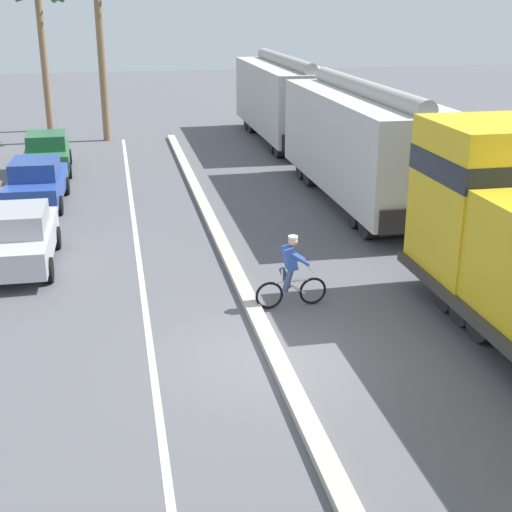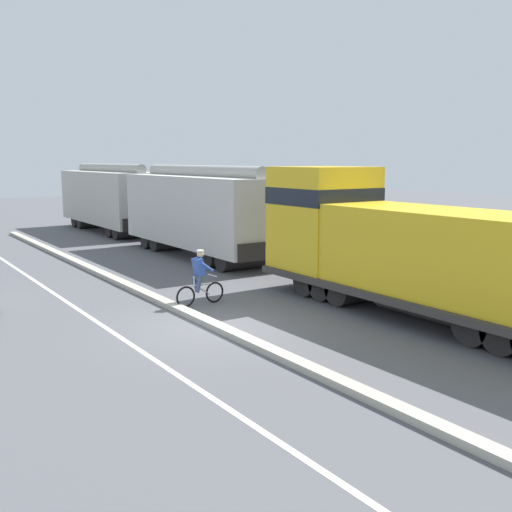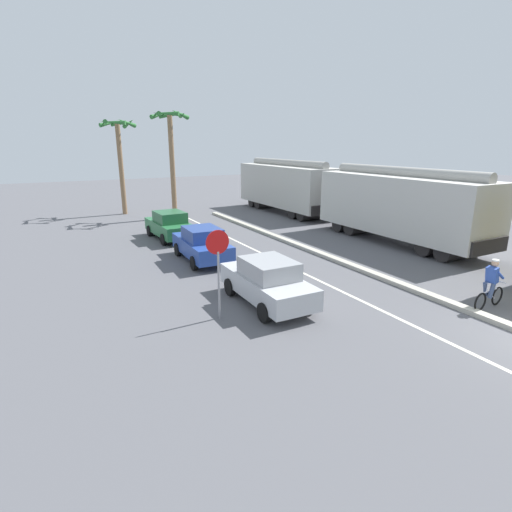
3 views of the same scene
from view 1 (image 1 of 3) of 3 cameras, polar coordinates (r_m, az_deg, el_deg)
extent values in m
plane|color=#56565B|center=(14.35, 1.43, -7.98)|extent=(120.00, 120.00, 0.00)
cube|color=#B2AD9E|center=(19.73, -2.38, 0.25)|extent=(0.36, 36.00, 0.16)
cube|color=silver|center=(19.56, -9.34, -0.42)|extent=(0.14, 36.00, 0.01)
cube|color=gold|center=(16.96, 18.28, 4.34)|extent=(2.80, 2.80, 3.50)
cube|color=black|center=(16.78, 18.57, 6.93)|extent=(2.83, 2.83, 0.56)
cylinder|color=black|center=(17.23, 18.23, -2.29)|extent=(2.40, 1.00, 1.00)
cylinder|color=black|center=(16.59, 19.55, -3.30)|extent=(2.40, 1.00, 1.00)
cube|color=beige|center=(24.67, 8.55, 9.04)|extent=(2.90, 10.40, 3.10)
cylinder|color=#A3A09A|center=(24.41, 8.76, 13.03)|extent=(0.60, 9.88, 0.60)
cube|color=black|center=(29.80, 5.05, 8.69)|extent=(2.61, 0.10, 0.70)
cube|color=black|center=(20.23, 13.30, 2.81)|extent=(2.61, 0.10, 0.70)
cylinder|color=black|center=(28.52, 5.85, 7.13)|extent=(2.46, 0.90, 0.90)
cylinder|color=black|center=(27.50, 6.51, 6.62)|extent=(2.46, 0.90, 0.90)
cylinder|color=black|center=(22.63, 10.57, 3.51)|extent=(2.46, 0.90, 0.90)
cylinder|color=black|center=(21.66, 11.63, 2.69)|extent=(2.46, 0.90, 0.90)
cube|color=#B8B5AE|center=(35.67, 2.22, 12.56)|extent=(2.90, 10.40, 3.10)
cylinder|color=#9C9A94|center=(35.49, 2.26, 15.33)|extent=(0.60, 9.88, 0.60)
cube|color=black|center=(40.90, 0.46, 11.82)|extent=(2.61, 0.10, 0.70)
cube|color=black|center=(30.84, 4.48, 9.09)|extent=(2.61, 0.10, 0.70)
cylinder|color=black|center=(39.55, 0.90, 10.81)|extent=(2.46, 0.90, 0.90)
cylinder|color=black|center=(38.49, 1.25, 10.55)|extent=(2.46, 0.90, 0.90)
cylinder|color=black|center=(33.37, 3.26, 9.07)|extent=(2.46, 0.90, 0.90)
cylinder|color=black|center=(32.33, 3.75, 8.71)|extent=(2.46, 0.90, 0.90)
cube|color=#B7BABF|center=(19.76, -18.39, 1.05)|extent=(1.75, 4.22, 0.70)
cube|color=#9C9EA2|center=(19.43, -18.65, 2.73)|extent=(1.52, 1.92, 0.60)
cube|color=#1E232D|center=(20.39, -18.29, 3.41)|extent=(1.43, 0.14, 0.51)
cylinder|color=black|center=(21.00, -15.69, 1.42)|extent=(0.23, 0.64, 0.64)
cylinder|color=black|center=(18.55, -16.28, -1.09)|extent=(0.23, 0.64, 0.64)
cube|color=#28479E|center=(25.56, -17.08, 5.36)|extent=(1.85, 4.26, 0.70)
cube|color=navy|center=(25.27, -17.27, 6.70)|extent=(1.57, 1.95, 0.60)
cube|color=#1E232D|center=(26.25, -16.99, 7.08)|extent=(1.43, 0.17, 0.51)
cylinder|color=black|center=(27.01, -18.38, 5.21)|extent=(0.24, 0.65, 0.64)
cylinder|color=black|center=(26.80, -14.96, 5.44)|extent=(0.24, 0.65, 0.64)
cylinder|color=black|center=(24.53, -19.23, 3.68)|extent=(0.24, 0.65, 0.64)
cylinder|color=black|center=(24.30, -15.48, 3.93)|extent=(0.24, 0.65, 0.64)
cube|color=#286B3D|center=(30.51, -16.33, 7.70)|extent=(1.88, 4.27, 0.70)
cube|color=#225B34|center=(30.24, -16.46, 8.84)|extent=(1.58, 1.96, 0.60)
cube|color=#1E232D|center=(31.24, -16.39, 9.09)|extent=(1.43, 0.18, 0.51)
cylinder|color=black|center=(31.90, -17.65, 7.43)|extent=(0.25, 0.65, 0.64)
cylinder|color=black|center=(31.83, -14.74, 7.68)|extent=(0.25, 0.65, 0.64)
cylinder|color=black|center=(29.37, -17.91, 6.38)|extent=(0.25, 0.65, 0.64)
cylinder|color=black|center=(29.29, -14.75, 6.65)|extent=(0.25, 0.65, 0.64)
torus|color=black|center=(16.58, 4.56, -2.79)|extent=(0.66, 0.10, 0.66)
torus|color=black|center=(16.28, 1.07, -3.17)|extent=(0.66, 0.10, 0.66)
cylinder|color=silver|center=(16.31, 2.85, -2.01)|extent=(0.79, 0.10, 0.05)
cylinder|color=silver|center=(16.41, 3.17, -2.56)|extent=(0.48, 0.08, 0.36)
cylinder|color=silver|center=(16.19, 2.12, -1.60)|extent=(0.04, 0.04, 0.30)
cylinder|color=silver|center=(16.35, 4.35, -1.05)|extent=(0.07, 0.48, 0.04)
cylinder|color=#38476B|center=(16.35, 2.34, -1.77)|extent=(0.31, 0.16, 0.52)
cylinder|color=#38476B|center=(16.17, 2.56, -2.02)|extent=(0.27, 0.16, 0.52)
cube|color=#2D4CA5|center=(16.09, 2.71, -0.15)|extent=(0.35, 0.36, 0.57)
sphere|color=tan|center=(15.98, 2.98, 1.19)|extent=(0.22, 0.22, 0.22)
cylinder|color=white|center=(15.95, 2.98, 1.53)|extent=(0.22, 0.22, 0.05)
cylinder|color=#2D4CA5|center=(16.29, 3.21, 0.10)|extent=(0.47, 0.12, 0.36)
cylinder|color=#2D4CA5|center=(16.01, 3.57, -0.27)|extent=(0.47, 0.12, 0.36)
cylinder|color=#846647|center=(36.49, -12.21, 14.68)|extent=(0.36, 0.36, 7.31)
cylinder|color=#846647|center=(40.12, -16.56, 14.41)|extent=(0.36, 0.36, 6.81)
camera|label=2|loc=(5.48, -105.60, -31.61)|focal=42.00mm
camera|label=3|loc=(11.84, -61.94, 3.00)|focal=28.00mm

